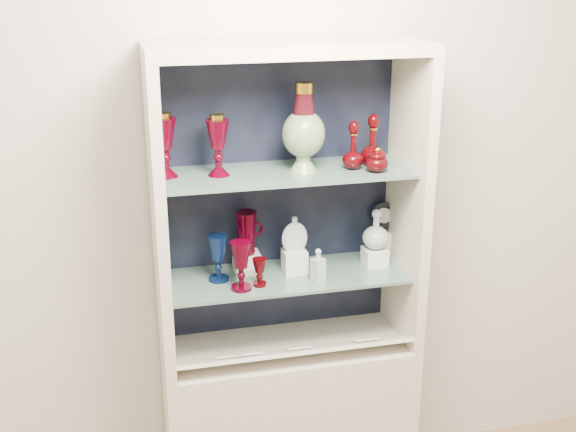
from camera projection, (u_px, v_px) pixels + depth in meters
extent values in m
cube|color=beige|center=(275.00, 175.00, 2.88)|extent=(3.50, 0.02, 2.80)
cube|color=beige|center=(288.00, 423.00, 3.03)|extent=(1.00, 0.40, 0.75)
cube|color=black|center=(277.00, 195.00, 2.88)|extent=(0.98, 0.02, 1.15)
cube|color=beige|center=(159.00, 220.00, 2.60)|extent=(0.04, 0.40, 1.15)
cube|color=beige|center=(407.00, 200.00, 2.81)|extent=(0.04, 0.40, 1.15)
cube|color=beige|center=(288.00, 48.00, 2.51)|extent=(1.00, 0.40, 0.04)
cube|color=slate|center=(287.00, 276.00, 2.82)|extent=(0.92, 0.34, 0.01)
cube|color=slate|center=(287.00, 173.00, 2.68)|extent=(0.92, 0.34, 0.01)
cube|color=beige|center=(295.00, 352.00, 2.79)|extent=(0.92, 0.17, 0.09)
cube|color=white|center=(299.00, 348.00, 2.79)|extent=(0.10, 0.06, 0.03)
cube|color=white|center=(366.00, 340.00, 2.85)|extent=(0.10, 0.06, 0.03)
cube|color=white|center=(227.00, 357.00, 2.73)|extent=(0.10, 0.06, 0.03)
cube|color=white|center=(250.00, 354.00, 2.75)|extent=(0.10, 0.06, 0.03)
cube|color=silver|center=(247.00, 263.00, 2.83)|extent=(0.10, 0.10, 0.08)
cube|color=silver|center=(295.00, 261.00, 2.83)|extent=(0.09, 0.09, 0.09)
cube|color=silver|center=(375.00, 257.00, 2.90)|extent=(0.09, 0.09, 0.07)
cube|color=silver|center=(383.00, 242.00, 3.01)|extent=(0.08, 0.08, 0.10)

